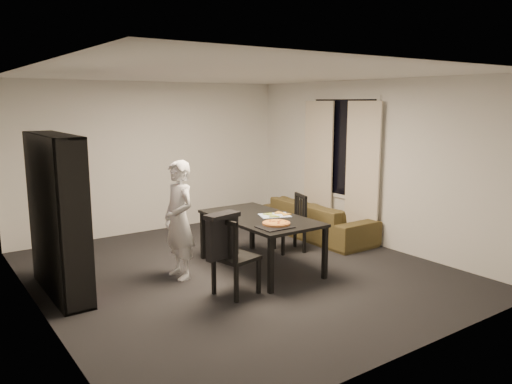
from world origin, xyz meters
TOP-DOWN VIEW (x-y plane):
  - room at (0.00, 0.00)m, footprint 5.01×5.51m
  - window_pane at (2.48, 0.60)m, footprint 0.02×1.40m
  - window_frame at (2.48, 0.60)m, footprint 0.03×1.52m
  - curtain_left at (2.40, 0.08)m, footprint 0.03×0.70m
  - curtain_right at (2.40, 1.12)m, footprint 0.03×0.70m
  - bookshelf at (-2.16, 0.60)m, footprint 0.35×1.50m
  - dining_table at (0.31, -0.04)m, footprint 0.97×1.74m
  - chair_left at (-0.56, -0.66)m, footprint 0.52×0.52m
  - chair_right at (1.22, 0.33)m, footprint 0.50×0.50m
  - draped_jacket at (-0.69, -0.69)m, footprint 0.45×0.27m
  - person at (-0.75, 0.27)m, footprint 0.39×0.58m
  - baking_tray at (0.11, -0.62)m, footprint 0.40×0.32m
  - pepperoni_pizza at (0.20, -0.54)m, footprint 0.35×0.35m
  - kitchen_towel at (0.50, -0.11)m, footprint 0.48×0.42m
  - pizza_slices at (0.54, -0.11)m, footprint 0.38×0.32m
  - sofa at (2.05, 0.71)m, footprint 0.82×2.09m

SIDE VIEW (x-z plane):
  - sofa at x=2.05m, z-range 0.00..0.61m
  - chair_right at x=1.22m, z-range 0.06..0.94m
  - chair_left at x=-0.56m, z-range 0.07..1.01m
  - dining_table at x=0.31m, z-range 0.30..1.02m
  - kitchen_towel at x=0.50m, z-range 0.72..0.73m
  - baking_tray at x=0.11m, z-range 0.72..0.74m
  - pizza_slices at x=0.54m, z-range 0.73..0.75m
  - pepperoni_pizza at x=0.20m, z-range 0.74..0.77m
  - person at x=-0.75m, z-range 0.00..1.53m
  - draped_jacket at x=-0.69m, z-range 0.52..1.04m
  - bookshelf at x=-2.16m, z-range 0.00..1.90m
  - curtain_left at x=2.40m, z-range 0.02..2.27m
  - curtain_right at x=2.40m, z-range 0.02..2.27m
  - room at x=0.00m, z-range 0.00..2.60m
  - window_pane at x=2.48m, z-range 0.70..2.30m
  - window_frame at x=2.48m, z-range 0.64..2.36m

